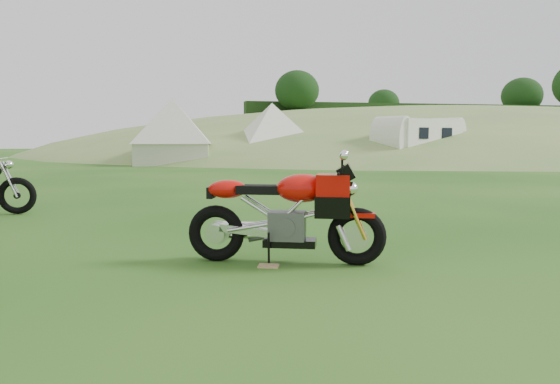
{
  "coord_description": "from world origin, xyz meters",
  "views": [
    {
      "loc": [
        -1.47,
        -5.71,
        1.37
      ],
      "look_at": [
        -0.07,
        0.4,
        0.73
      ],
      "focal_mm": 35.0,
      "sensor_mm": 36.0,
      "label": 1
    }
  ],
  "objects": [
    {
      "name": "tent_mid",
      "position": [
        4.52,
        22.24,
        1.45
      ],
      "size": [
        3.72,
        3.72,
        2.9
      ],
      "primitive_type": null,
      "rotation": [
        0.0,
        0.0,
        0.12
      ],
      "color": "silver",
      "rests_on": "ground"
    },
    {
      "name": "ground",
      "position": [
        0.0,
        0.0,
        0.0
      ],
      "size": [
        120.0,
        120.0,
        0.0
      ],
      "primitive_type": "plane",
      "color": "#184E10",
      "rests_on": "ground"
    },
    {
      "name": "tent_left",
      "position": [
        -0.59,
        21.37,
        1.48
      ],
      "size": [
        3.77,
        3.77,
        2.96
      ],
      "primitive_type": null,
      "rotation": [
        0.0,
        0.0,
        -0.11
      ],
      "color": "beige",
      "rests_on": "ground"
    },
    {
      "name": "hillside",
      "position": [
        24.0,
        40.0,
        0.0
      ],
      "size": [
        80.0,
        64.0,
        8.0
      ],
      "primitive_type": "ellipsoid",
      "color": "olive",
      "rests_on": "ground"
    },
    {
      "name": "hedgerow",
      "position": [
        24.0,
        40.0,
        0.0
      ],
      "size": [
        36.0,
        1.2,
        8.6
      ],
      "primitive_type": null,
      "color": "#113411",
      "rests_on": "ground"
    },
    {
      "name": "sport_motorcycle",
      "position": [
        -0.11,
        -0.03,
        0.62
      ],
      "size": [
        2.1,
        1.2,
        1.23
      ],
      "primitive_type": null,
      "rotation": [
        0.0,
        0.0,
        -0.36
      ],
      "color": "red",
      "rests_on": "ground"
    },
    {
      "name": "caravan",
      "position": [
        10.71,
        17.97,
        1.11
      ],
      "size": [
        5.19,
        3.78,
        2.22
      ],
      "primitive_type": null,
      "rotation": [
        0.0,
        0.0,
        0.39
      ],
      "color": "white",
      "rests_on": "ground"
    },
    {
      "name": "plywood_board",
      "position": [
        -0.32,
        -0.17,
        0.01
      ],
      "size": [
        0.26,
        0.23,
        0.02
      ],
      "primitive_type": "cube",
      "rotation": [
        0.0,
        0.0,
        -0.34
      ],
      "color": "tan",
      "rests_on": "ground"
    }
  ]
}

